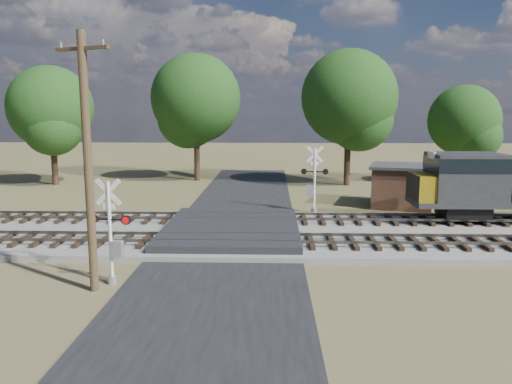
{
  "coord_description": "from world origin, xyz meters",
  "views": [
    {
      "loc": [
        2.11,
        -25.25,
        6.54
      ],
      "look_at": [
        1.24,
        2.0,
        2.13
      ],
      "focal_mm": 35.0,
      "sensor_mm": 36.0,
      "label": 1
    }
  ],
  "objects_px": {
    "crossing_signal_far": "(313,185)",
    "utility_pole": "(88,158)",
    "crossing_signal_near": "(113,241)",
    "equipment_shed": "(402,185)"
  },
  "relations": [
    {
      "from": "crossing_signal_near",
      "to": "crossing_signal_far",
      "type": "relative_size",
      "value": 0.93
    },
    {
      "from": "crossing_signal_far",
      "to": "utility_pole",
      "type": "height_order",
      "value": "utility_pole"
    },
    {
      "from": "equipment_shed",
      "to": "crossing_signal_near",
      "type": "bearing_deg",
      "value": -116.65
    },
    {
      "from": "crossing_signal_near",
      "to": "crossing_signal_far",
      "type": "height_order",
      "value": "crossing_signal_far"
    },
    {
      "from": "crossing_signal_far",
      "to": "utility_pole",
      "type": "relative_size",
      "value": 0.47
    },
    {
      "from": "crossing_signal_far",
      "to": "utility_pole",
      "type": "distance_m",
      "value": 17.53
    },
    {
      "from": "crossing_signal_near",
      "to": "equipment_shed",
      "type": "relative_size",
      "value": 0.77
    },
    {
      "from": "crossing_signal_near",
      "to": "crossing_signal_far",
      "type": "bearing_deg",
      "value": 64.97
    },
    {
      "from": "crossing_signal_near",
      "to": "equipment_shed",
      "type": "bearing_deg",
      "value": 54.37
    },
    {
      "from": "crossing_signal_far",
      "to": "equipment_shed",
      "type": "distance_m",
      "value": 6.86
    }
  ]
}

